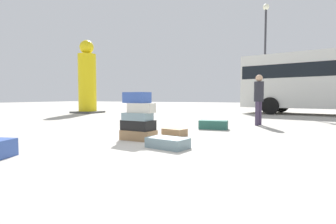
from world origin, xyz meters
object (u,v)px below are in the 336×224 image
at_px(person_bearded_onlooker, 259,95).
at_px(suitcase_teal_behind_tower, 213,125).
at_px(suitcase_tower, 138,119).
at_px(yellow_dummy_statue, 87,81).
at_px(lamp_post, 265,42).
at_px(suitcase_brown_foreground_near, 175,132).
at_px(suitcase_slate_foreground_far, 168,143).

bearing_deg(person_bearded_onlooker, suitcase_teal_behind_tower, -16.34).
height_order(suitcase_tower, suitcase_teal_behind_tower, suitcase_tower).
relative_size(suitcase_teal_behind_tower, yellow_dummy_statue, 0.19).
bearing_deg(suitcase_tower, lamp_post, 80.79).
bearing_deg(suitcase_brown_foreground_near, lamp_post, 97.13).
distance_m(suitcase_slate_foreground_far, suitcase_teal_behind_tower, 3.01).
relative_size(suitcase_slate_foreground_far, person_bearded_onlooker, 0.44).
bearing_deg(suitcase_brown_foreground_near, suitcase_slate_foreground_far, -58.14).
bearing_deg(suitcase_tower, yellow_dummy_statue, 136.58).
bearing_deg(suitcase_brown_foreground_near, person_bearded_onlooker, 76.95).
xyz_separation_m(suitcase_slate_foreground_far, suitcase_teal_behind_tower, (0.11, 3.01, 0.03)).
height_order(suitcase_tower, lamp_post, lamp_post).
xyz_separation_m(suitcase_tower, suitcase_slate_foreground_far, (0.93, -0.58, -0.35)).
relative_size(suitcase_slate_foreground_far, suitcase_brown_foreground_near, 1.36).
distance_m(suitcase_brown_foreground_near, lamp_post, 11.67).
bearing_deg(lamp_post, suitcase_brown_foreground_near, -97.41).
xyz_separation_m(person_bearded_onlooker, lamp_post, (-0.24, 7.70, 3.18)).
height_order(suitcase_teal_behind_tower, yellow_dummy_statue, yellow_dummy_statue).
height_order(person_bearded_onlooker, yellow_dummy_statue, yellow_dummy_statue).
bearing_deg(suitcase_slate_foreground_far, yellow_dummy_statue, 150.03).
relative_size(suitcase_teal_behind_tower, lamp_post, 0.12).
relative_size(suitcase_brown_foreground_near, suitcase_teal_behind_tower, 0.67).
height_order(suitcase_tower, suitcase_brown_foreground_near, suitcase_tower).
height_order(suitcase_slate_foreground_far, lamp_post, lamp_post).
distance_m(suitcase_tower, suitcase_brown_foreground_near, 1.05).
bearing_deg(person_bearded_onlooker, suitcase_slate_foreground_far, 3.78).
xyz_separation_m(suitcase_slate_foreground_far, yellow_dummy_statue, (-8.31, 7.57, 1.75)).
bearing_deg(lamp_post, suitcase_teal_behind_tower, -95.28).
xyz_separation_m(suitcase_brown_foreground_near, person_bearded_onlooker, (1.65, 3.15, 0.88)).
relative_size(suitcase_tower, yellow_dummy_statue, 0.24).
height_order(suitcase_brown_foreground_near, suitcase_teal_behind_tower, suitcase_teal_behind_tower).
bearing_deg(lamp_post, suitcase_tower, -99.21).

